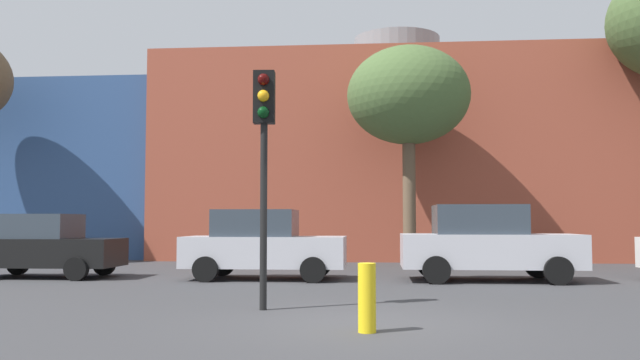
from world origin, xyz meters
name	(u,v)px	position (x,y,z in m)	size (l,w,h in m)	color
ground_plane	(365,323)	(0.00, 0.00, 0.00)	(200.00, 200.00, 0.00)	#38383A
building_backdrop	(398,169)	(1.21, 20.80, 3.92)	(33.85, 13.22, 10.06)	#9E4733
parked_car_0	(44,246)	(-8.59, 7.00, 0.83)	(3.87, 1.90, 1.68)	black
parked_car_1	(263,245)	(-2.73, 7.00, 0.89)	(4.11, 2.02, 1.78)	silver
parked_car_2	(487,243)	(2.93, 7.00, 0.94)	(4.37, 2.14, 1.89)	silver
traffic_light_island	(264,133)	(-1.72, 1.22, 2.97)	(0.37, 0.37, 4.04)	black
bare_tree_1	(408,97)	(1.27, 11.86, 5.59)	(4.05, 4.05, 7.27)	brown
bollard_yellow_0	(367,298)	(0.05, -0.84, 0.46)	(0.24, 0.24, 0.92)	yellow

